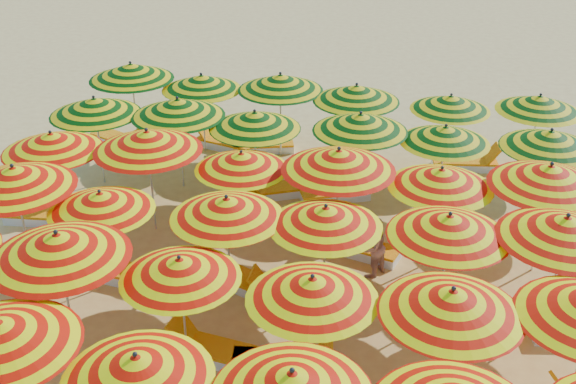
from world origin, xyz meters
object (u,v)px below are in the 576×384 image
object	(u,v)px
umbrella_28	(445,135)
umbrella_8	(180,269)
umbrella_35	(539,103)
umbrella_1	(0,333)
umbrella_17	(566,228)
umbrella_24	(95,106)
umbrella_13	(101,202)
umbrella_29	(550,140)
lounger_19	(334,164)
umbrella_22	(441,178)
umbrella_34	(451,103)
lounger_5	(216,352)
umbrella_30	(131,71)
lounger_14	(278,190)
umbrella_21	(339,160)
umbrella_26	(255,120)
umbrella_12	(14,178)
umbrella_18	(52,142)
umbrella_33	(356,93)
umbrella_2	(137,368)
umbrella_32	(280,82)
umbrella_10	(452,302)
lounger_17	(225,143)
lounger_21	(548,174)
lounger_12	(45,216)
lounger_6	(284,364)
lounger_15	(337,193)
umbrella_14	(227,208)
umbrella_25	(178,108)
lounger_16	(119,140)
umbrella_23	(550,176)
beachgoer_b	(373,247)
umbrella_7	(58,246)
lounger_18	(261,146)
lounger_13	(359,247)
umbrella_19	(147,141)
umbrella_15	(326,217)
lounger_20	(466,163)
lounger_9	(261,288)
umbrella_31	(201,82)
umbrella_20	(241,161)
umbrella_16	(449,226)

from	to	relation	value
umbrella_28	umbrella_8	bearing A→B (deg)	-124.65
umbrella_35	umbrella_1	bearing A→B (deg)	-128.25
umbrella_17	umbrella_24	world-z (taller)	umbrella_17
umbrella_13	umbrella_29	world-z (taller)	umbrella_29
umbrella_13	lounger_19	bearing A→B (deg)	58.28
umbrella_22	umbrella_34	distance (m)	4.54
umbrella_24	lounger_5	distance (m)	7.87
umbrella_30	lounger_14	xyz separation A→B (m)	(4.56, -2.34, -2.03)
umbrella_21	umbrella_26	xyz separation A→B (m)	(-2.26, 2.15, -0.17)
umbrella_13	umbrella_28	size ratio (longest dim) A/B	0.83
umbrella_12	lounger_19	bearing A→B (deg)	46.97
umbrella_18	umbrella_33	bearing A→B (deg)	33.83
umbrella_21	umbrella_24	world-z (taller)	umbrella_21
umbrella_22	umbrella_2	bearing A→B (deg)	-122.42
umbrella_32	umbrella_33	world-z (taller)	umbrella_32
umbrella_10	lounger_17	distance (m)	11.06
lounger_5	umbrella_13	bearing A→B (deg)	-23.50
umbrella_21	lounger_14	distance (m)	3.56
umbrella_1	lounger_21	world-z (taller)	umbrella_1
lounger_12	lounger_6	bearing A→B (deg)	-36.33
umbrella_21	lounger_12	xyz separation A→B (m)	(-6.88, 0.05, -2.07)
lounger_15	umbrella_22	bearing A→B (deg)	-67.56
umbrella_29	umbrella_14	bearing A→B (deg)	-146.06
lounger_5	lounger_19	bearing A→B (deg)	-87.82
umbrella_25	lounger_16	world-z (taller)	umbrella_25
umbrella_23	umbrella_32	xyz separation A→B (m)	(-6.28, 4.58, -0.08)
umbrella_1	beachgoer_b	bearing A→B (deg)	48.36
lounger_14	umbrella_12	bearing A→B (deg)	19.04
umbrella_25	lounger_6	bearing A→B (deg)	-58.70
lounger_16	lounger_17	distance (m)	3.06
umbrella_7	umbrella_28	world-z (taller)	umbrella_7
umbrella_12	umbrella_26	bearing A→B (deg)	46.33
umbrella_1	umbrella_35	distance (m)	13.81
umbrella_35	lounger_18	world-z (taller)	umbrella_35
umbrella_33	lounger_15	distance (m)	2.72
umbrella_1	umbrella_18	bearing A→B (deg)	110.70
umbrella_2	lounger_13	xyz separation A→B (m)	(2.45, 6.39, -1.82)
umbrella_19	lounger_12	distance (m)	3.39
umbrella_15	umbrella_32	xyz separation A→B (m)	(-2.13, 6.58, 0.15)
umbrella_19	umbrella_26	world-z (taller)	umbrella_19
umbrella_15	lounger_13	bearing A→B (deg)	75.79
umbrella_23	umbrella_10	bearing A→B (deg)	-114.13
umbrella_17	umbrella_25	world-z (taller)	umbrella_17
umbrella_24	lounger_14	size ratio (longest dim) A/B	1.40
lounger_20	lounger_21	size ratio (longest dim) A/B	0.98
lounger_17	lounger_13	bearing A→B (deg)	148.79
umbrella_18	lounger_9	distance (m)	5.79
umbrella_24	umbrella_31	size ratio (longest dim) A/B	1.10
umbrella_15	umbrella_20	bearing A→B (deg)	134.27
umbrella_16	lounger_16	distance (m)	11.27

